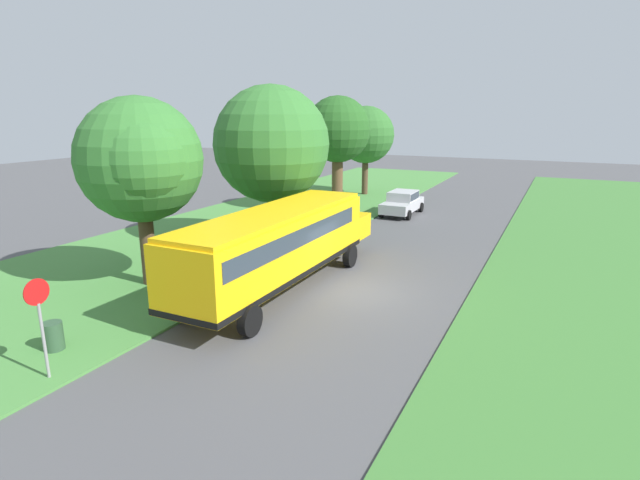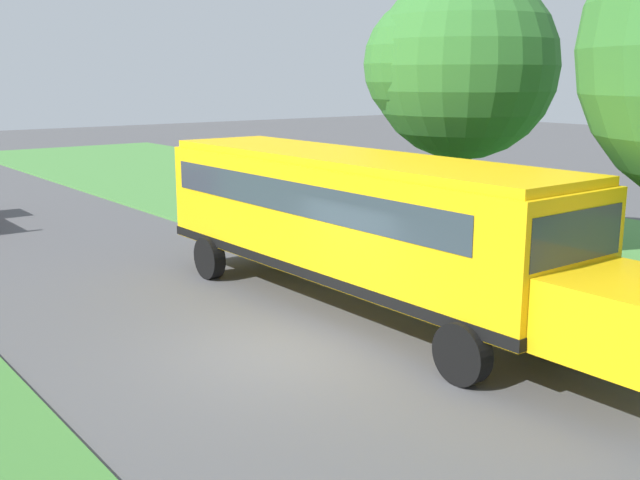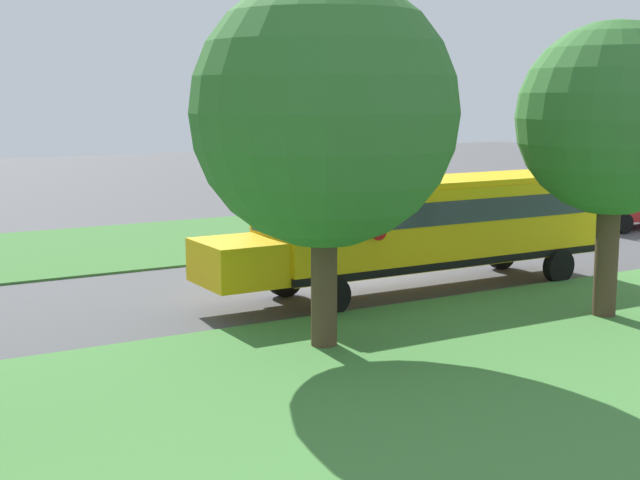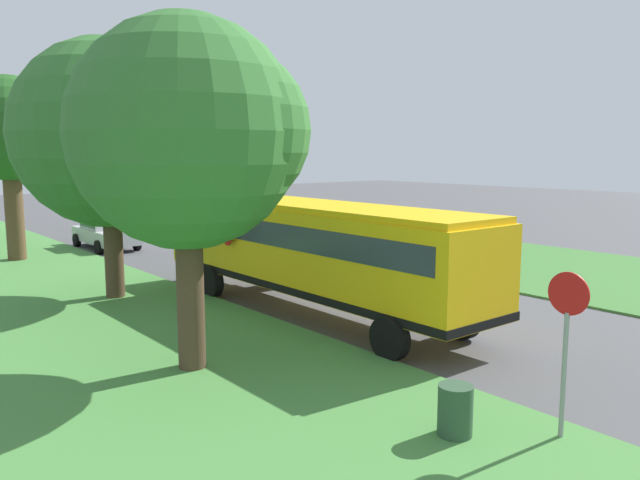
{
  "view_description": "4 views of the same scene",
  "coord_description": "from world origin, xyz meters",
  "px_view_note": "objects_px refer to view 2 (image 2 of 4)",
  "views": [
    {
      "loc": [
        6.73,
        -16.82,
        6.7
      ],
      "look_at": [
        -1.57,
        0.07,
        1.83
      ],
      "focal_mm": 28.0,
      "sensor_mm": 36.0,
      "label": 1
    },
    {
      "loc": [
        6.98,
        10.08,
        4.68
      ],
      "look_at": [
        -1.65,
        -1.11,
        1.59
      ],
      "focal_mm": 42.0,
      "sensor_mm": 36.0,
      "label": 2
    },
    {
      "loc": [
        -22.67,
        14.14,
        5.47
      ],
      "look_at": [
        -2.57,
        2.33,
        1.7
      ],
      "focal_mm": 50.0,
      "sensor_mm": 36.0,
      "label": 3
    },
    {
      "loc": [
        -13.5,
        -14.42,
        4.55
      ],
      "look_at": [
        -0.16,
        1.97,
        1.59
      ],
      "focal_mm": 35.0,
      "sensor_mm": 36.0,
      "label": 4
    }
  ],
  "objects_px": {
    "school_bus": "(360,217)",
    "stop_sign": "(227,176)",
    "oak_tree_beside_bus": "(455,66)",
    "trash_bin": "(283,218)"
  },
  "relations": [
    {
      "from": "school_bus",
      "to": "stop_sign",
      "type": "height_order",
      "value": "school_bus"
    },
    {
      "from": "school_bus",
      "to": "oak_tree_beside_bus",
      "type": "bearing_deg",
      "value": -157.84
    },
    {
      "from": "school_bus",
      "to": "trash_bin",
      "type": "xyz_separation_m",
      "value": [
        -3.19,
        -7.33,
        -1.47
      ]
    },
    {
      "from": "trash_bin",
      "to": "stop_sign",
      "type": "bearing_deg",
      "value": -41.02
    },
    {
      "from": "oak_tree_beside_bus",
      "to": "stop_sign",
      "type": "bearing_deg",
      "value": -66.49
    },
    {
      "from": "school_bus",
      "to": "stop_sign",
      "type": "distance_m",
      "value": 8.65
    },
    {
      "from": "oak_tree_beside_bus",
      "to": "trash_bin",
      "type": "height_order",
      "value": "oak_tree_beside_bus"
    },
    {
      "from": "school_bus",
      "to": "oak_tree_beside_bus",
      "type": "distance_m",
      "value": 5.95
    },
    {
      "from": "school_bus",
      "to": "trash_bin",
      "type": "distance_m",
      "value": 8.13
    },
    {
      "from": "trash_bin",
      "to": "oak_tree_beside_bus",
      "type": "bearing_deg",
      "value": 106.13
    }
  ]
}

